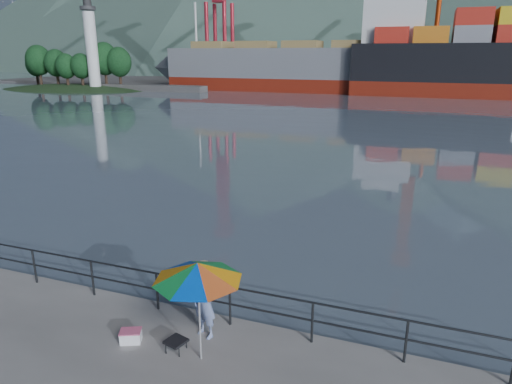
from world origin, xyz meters
TOP-DOWN VIEW (x-y plane):
  - harbor_water at (0.00, 130.00)m, footprint 500.00×280.00m
  - far_dock at (10.00, 93.00)m, footprint 200.00×40.00m
  - guardrail at (0.00, 1.70)m, footprint 22.00×0.06m
  - lighthouse_islet at (-54.97, 61.99)m, footprint 48.00×26.40m
  - fisherman at (2.65, 1.10)m, footprint 0.72×0.59m
  - beach_umbrella at (2.93, 0.30)m, footprint 2.05×2.05m
  - folding_stool at (2.30, 0.35)m, footprint 0.51×0.51m
  - cooler_bag at (1.18, 0.28)m, footprint 0.53×0.46m
  - fishing_rod at (2.05, 2.16)m, footprint 0.45×1.68m
  - bulk_carrier at (-12.57, 72.45)m, footprint 47.53×8.23m

SIDE VIEW (x-z plane):
  - harbor_water at x=0.00m, z-range 0.00..0.00m
  - far_dock at x=10.00m, z-range -0.20..0.20m
  - fishing_rod at x=2.05m, z-range -0.61..0.61m
  - cooler_bag at x=1.18m, z-range 0.00..0.26m
  - folding_stool at x=2.30m, z-range 0.01..0.28m
  - lighthouse_islet at x=-54.97m, z-range -9.34..9.86m
  - guardrail at x=0.00m, z-range 0.01..1.03m
  - fisherman at x=2.65m, z-range 0.00..1.70m
  - beach_umbrella at x=2.93m, z-range 0.93..3.19m
  - bulk_carrier at x=-12.57m, z-range -3.06..11.44m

